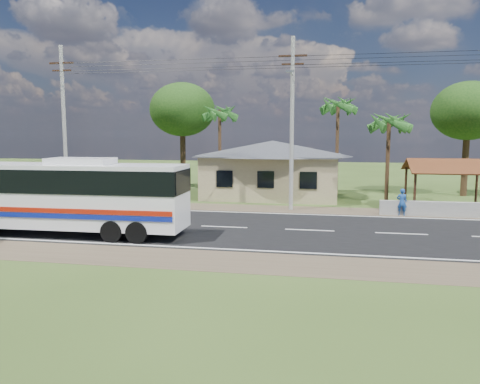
% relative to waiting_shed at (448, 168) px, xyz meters
% --- Properties ---
extents(ground, '(120.00, 120.00, 0.00)m').
position_rel_waiting_shed_xyz_m(ground, '(-13.00, -8.50, -2.73)').
color(ground, '#2C4117').
rests_on(ground, ground).
extents(road, '(120.00, 16.00, 0.03)m').
position_rel_waiting_shed_xyz_m(road, '(-13.00, -8.50, -2.72)').
color(road, black).
rests_on(road, ground).
extents(house, '(12.40, 10.00, 5.00)m').
position_rel_waiting_shed_xyz_m(house, '(-12.00, 4.50, -0.09)').
color(house, tan).
rests_on(house, ground).
extents(waiting_shed, '(5.20, 4.48, 3.35)m').
position_rel_waiting_shed_xyz_m(waiting_shed, '(0.00, 0.00, 0.00)').
color(waiting_shed, '#372014').
rests_on(waiting_shed, ground).
extents(concrete_barrier, '(7.00, 0.30, 0.90)m').
position_rel_waiting_shed_xyz_m(concrete_barrier, '(-1.00, -2.90, -2.28)').
color(concrete_barrier, '#9E9E99').
rests_on(concrete_barrier, ground).
extents(utility_poles, '(32.80, 2.22, 11.00)m').
position_rel_waiting_shed_xyz_m(utility_poles, '(-10.33, -2.01, 3.04)').
color(utility_poles, '#9E9E99').
rests_on(utility_poles, ground).
extents(palm_near, '(2.80, 2.80, 6.70)m').
position_rel_waiting_shed_xyz_m(palm_near, '(-3.50, 2.50, 2.98)').
color(palm_near, '#47301E').
rests_on(palm_near, ground).
extents(palm_mid, '(2.80, 2.80, 8.20)m').
position_rel_waiting_shed_xyz_m(palm_mid, '(-7.00, 7.00, 4.43)').
color(palm_mid, '#47301E').
rests_on(palm_mid, ground).
extents(palm_far, '(2.80, 2.80, 7.70)m').
position_rel_waiting_shed_xyz_m(palm_far, '(-17.00, 7.50, 3.95)').
color(palm_far, '#47301E').
rests_on(palm_far, ground).
extents(tree_behind_house, '(6.00, 6.00, 9.61)m').
position_rel_waiting_shed_xyz_m(tree_behind_house, '(-21.00, 9.50, 4.39)').
color(tree_behind_house, '#47301E').
rests_on(tree_behind_house, ground).
extents(tree_behind_shed, '(5.60, 5.60, 9.02)m').
position_rel_waiting_shed_xyz_m(tree_behind_shed, '(3.00, 7.50, 3.95)').
color(tree_behind_shed, '#47301E').
rests_on(tree_behind_shed, ground).
extents(coach_bus, '(12.23, 2.85, 3.78)m').
position_rel_waiting_shed_xyz_m(coach_bus, '(-20.29, -11.76, -0.57)').
color(coach_bus, white).
rests_on(coach_bus, ground).
extents(motorcycle, '(1.87, 1.05, 0.93)m').
position_rel_waiting_shed_xyz_m(motorcycle, '(0.74, -2.76, -2.26)').
color(motorcycle, black).
rests_on(motorcycle, ground).
extents(person, '(0.65, 0.47, 1.66)m').
position_rel_waiting_shed_xyz_m(person, '(-3.23, -3.03, -1.90)').
color(person, '#1A4590').
rests_on(person, ground).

